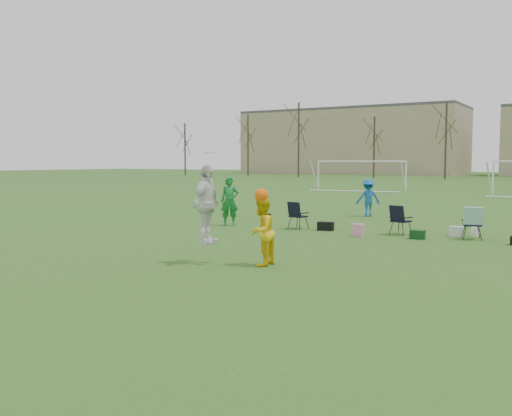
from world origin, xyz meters
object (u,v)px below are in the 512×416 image
Objects in this scene: center_contest at (232,216)px; goal_left at (361,167)px; fielder_blue at (368,198)px; fielder_green_near at (230,201)px.

goal_left is (-9.39, 33.43, 0.79)m from center_contest.
fielder_blue is at bearing 95.93° from center_contest.
fielder_blue is at bearing 29.94° from fielder_green_near.
fielder_blue is (3.21, 6.07, -0.10)m from fielder_green_near.
fielder_blue is 0.22× the size of goal_left.
goal_left is (-4.85, 26.67, 1.01)m from fielder_green_near.
center_contest is (1.33, -12.82, 0.32)m from fielder_blue.
goal_left is (-8.06, 20.61, 1.11)m from fielder_blue.
goal_left is at bearing -105.54° from fielder_blue.
center_contest is (4.54, -6.75, 0.22)m from fielder_green_near.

